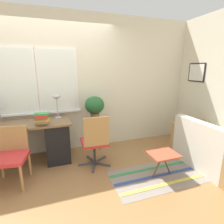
# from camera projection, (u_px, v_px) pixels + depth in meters

# --- Properties ---
(ground_plane) EXTENTS (14.00, 14.00, 0.00)m
(ground_plane) POSITION_uv_depth(u_px,v_px,m) (57.00, 168.00, 3.00)
(ground_plane) COLOR #9E7042
(wall_back_with_window) EXTENTS (9.00, 0.12, 2.70)m
(wall_back_with_window) POSITION_uv_depth(u_px,v_px,m) (50.00, 85.00, 3.34)
(wall_back_with_window) COLOR beige
(wall_back_with_window) RESTS_ON ground_plane
(wall_right_with_picture) EXTENTS (0.08, 9.00, 2.70)m
(wall_right_with_picture) POSITION_uv_depth(u_px,v_px,m) (205.00, 84.00, 3.64)
(wall_right_with_picture) COLOR beige
(wall_right_with_picture) RESTS_ON ground_plane
(desk) EXTENTS (2.09, 0.65, 0.75)m
(desk) POSITION_uv_depth(u_px,v_px,m) (8.00, 144.00, 2.96)
(desk) COLOR brown
(desk) RESTS_ON ground_plane
(mouse) EXTENTS (0.04, 0.06, 0.03)m
(mouse) POSITION_uv_depth(u_px,v_px,m) (5.00, 127.00, 2.73)
(mouse) COLOR slate
(mouse) RESTS_ON desk
(desk_lamp) EXTENTS (0.14, 0.14, 0.45)m
(desk_lamp) POSITION_uv_depth(u_px,v_px,m) (57.00, 99.00, 3.22)
(desk_lamp) COLOR #ADADB2
(desk_lamp) RESTS_ON desk
(book_stack) EXTENTS (0.24, 0.19, 0.20)m
(book_stack) POSITION_uv_depth(u_px,v_px,m) (42.00, 119.00, 2.86)
(book_stack) COLOR olive
(book_stack) RESTS_ON desk
(desk_chair_wooden) EXTENTS (0.52, 0.53, 0.82)m
(desk_chair_wooden) POSITION_uv_depth(u_px,v_px,m) (11.00, 154.00, 2.53)
(desk_chair_wooden) COLOR #B2844C
(desk_chair_wooden) RESTS_ON ground_plane
(office_chair_swivel) EXTENTS (0.56, 0.58, 0.93)m
(office_chair_swivel) POSITION_uv_depth(u_px,v_px,m) (95.00, 141.00, 2.95)
(office_chair_swivel) COLOR #47474C
(office_chair_swivel) RESTS_ON ground_plane
(couch_loveseat) EXTENTS (0.78, 1.22, 0.82)m
(couch_loveseat) POSITION_uv_depth(u_px,v_px,m) (209.00, 150.00, 3.03)
(couch_loveseat) COLOR silver
(couch_loveseat) RESTS_ON ground_plane
(plant_stand) EXTENTS (0.21, 0.21, 0.67)m
(plant_stand) POSITION_uv_depth(u_px,v_px,m) (95.00, 125.00, 3.51)
(plant_stand) COLOR #333338
(plant_stand) RESTS_ON ground_plane
(potted_plant) EXTENTS (0.38, 0.38, 0.47)m
(potted_plant) POSITION_uv_depth(u_px,v_px,m) (95.00, 106.00, 3.42)
(potted_plant) COLOR brown
(potted_plant) RESTS_ON plant_stand
(floor_rug_striped) EXTENTS (1.57, 0.76, 0.01)m
(floor_rug_striped) POSITION_uv_depth(u_px,v_px,m) (160.00, 175.00, 2.78)
(floor_rug_striped) COLOR gray
(floor_rug_striped) RESTS_ON ground_plane
(folding_stool) EXTENTS (0.44, 0.37, 0.39)m
(folding_stool) POSITION_uv_depth(u_px,v_px,m) (163.00, 155.00, 2.70)
(folding_stool) COLOR #B24C33
(folding_stool) RESTS_ON ground_plane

